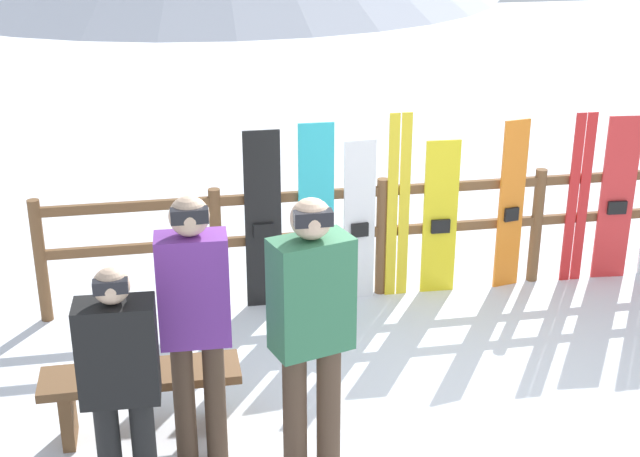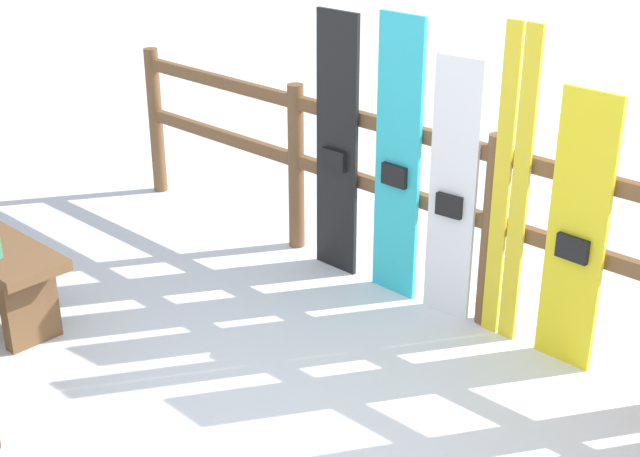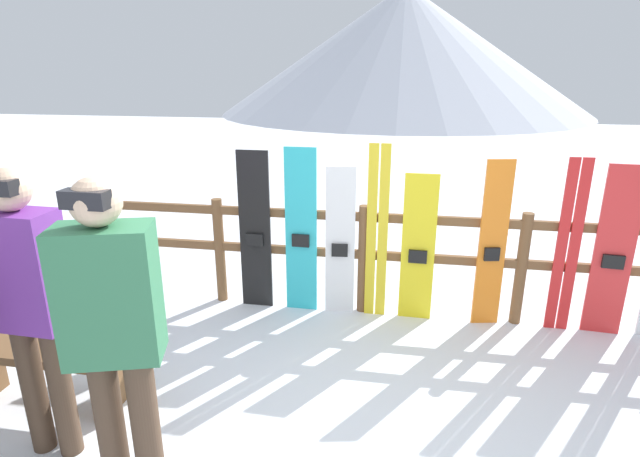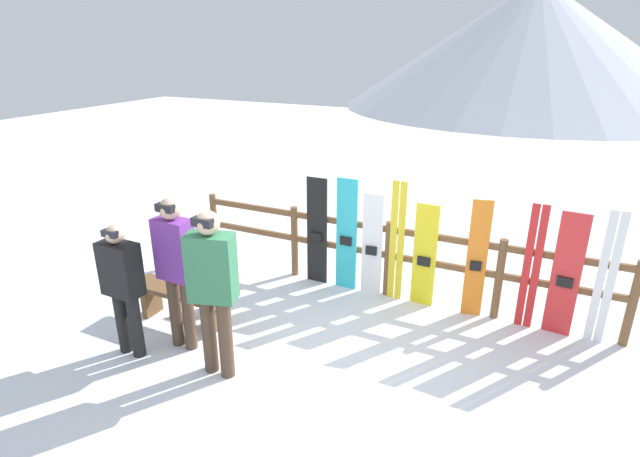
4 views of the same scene
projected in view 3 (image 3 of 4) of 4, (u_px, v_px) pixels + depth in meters
name	position (u px, v px, depth m)	size (l,w,h in m)	color
ground_plane	(333.00, 456.00, 3.06)	(40.00, 40.00, 0.00)	white
mountain_backdrop	(403.00, 51.00, 24.59)	(18.00, 18.00, 6.00)	silver
fence	(363.00, 249.00, 4.70)	(5.82, 0.10, 1.06)	brown
bench	(42.00, 361.00, 3.44)	(1.28, 0.36, 0.47)	brown
person_purple	(29.00, 296.00, 2.80)	(0.42, 0.24, 1.78)	#4C3828
person_plaid_green	(113.00, 326.00, 2.47)	(0.51, 0.37, 1.81)	#4C3828
snowboard_black_stripe	(255.00, 232.00, 4.77)	(0.30, 0.06, 1.56)	black
snowboard_cyan	(301.00, 232.00, 4.69)	(0.30, 0.06, 1.59)	#2DBFCC
snowboard_white	(340.00, 243.00, 4.66)	(0.28, 0.07, 1.43)	white
ski_pair_yellow	(377.00, 233.00, 4.57)	(0.19, 0.02, 1.65)	yellow
snowboard_yellow	(418.00, 249.00, 4.55)	(0.30, 0.06, 1.39)	yellow
snowboard_orange	(492.00, 246.00, 4.43)	(0.24, 0.09, 1.54)	orange
ski_pair_red	(568.00, 247.00, 4.32)	(0.19, 0.02, 1.57)	red
snowboard_red	(614.00, 253.00, 4.27)	(0.31, 0.07, 1.53)	red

